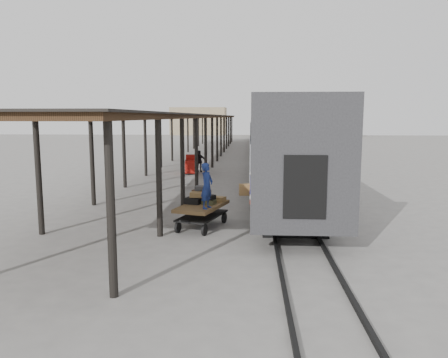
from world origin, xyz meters
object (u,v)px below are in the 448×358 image
Objects in this scene: baggage_cart at (202,210)px; porter at (207,186)px; luggage_tug at (192,165)px; pedestrian at (200,161)px.

porter is at bearing -51.99° from baggage_cart.
baggage_cart is 1.71× the size of luggage_tug.
baggage_cart is at bearing 102.08° from pedestrian.
luggage_tug is 0.88m from pedestrian.
porter reaches higher than baggage_cart.
pedestrian is (0.47, 0.72, 0.20)m from luggage_tug.
porter is 0.99× the size of pedestrian.
porter is (0.25, -0.65, 1.00)m from baggage_cart.
pedestrian is at bearing 114.01° from baggage_cart.
pedestrian reaches higher than luggage_tug.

